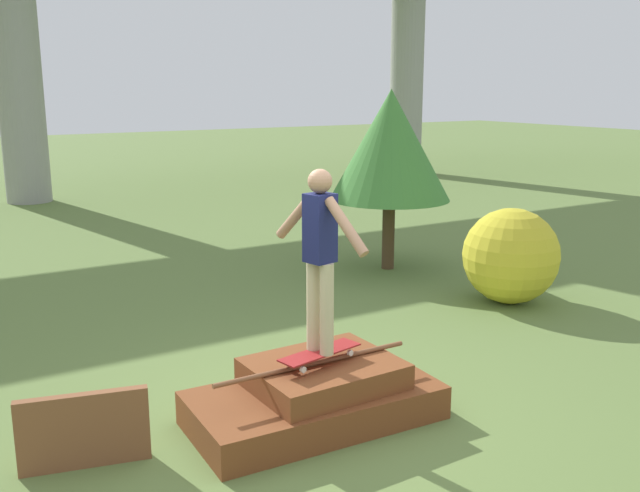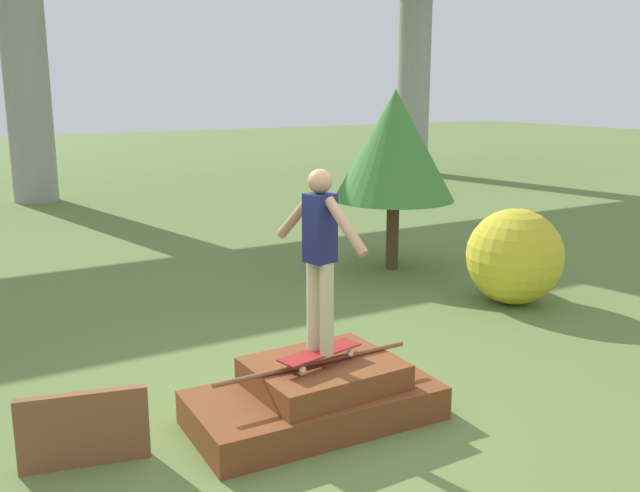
# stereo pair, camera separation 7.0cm
# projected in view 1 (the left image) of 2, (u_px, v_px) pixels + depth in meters

# --- Properties ---
(ground_plane) EXTENTS (80.00, 80.00, 0.00)m
(ground_plane) POSITION_uv_depth(u_px,v_px,m) (314.00, 421.00, 6.36)
(ground_plane) COLOR olive
(scrap_pile) EXTENTS (2.23, 1.19, 0.57)m
(scrap_pile) POSITION_uv_depth(u_px,v_px,m) (317.00, 396.00, 6.34)
(scrap_pile) COLOR brown
(scrap_pile) RESTS_ON ground_plane
(scrap_plank_loose) EXTENTS (0.99, 0.31, 0.61)m
(scrap_plank_loose) POSITION_uv_depth(u_px,v_px,m) (84.00, 431.00, 5.54)
(scrap_plank_loose) COLOR brown
(scrap_plank_loose) RESTS_ON ground_plane
(skateboard) EXTENTS (0.83, 0.38, 0.09)m
(skateboard) POSITION_uv_depth(u_px,v_px,m) (320.00, 353.00, 6.22)
(skateboard) COLOR maroon
(skateboard) RESTS_ON scrap_pile
(skater) EXTENTS (0.31, 1.09, 1.60)m
(skater) POSITION_uv_depth(u_px,v_px,m) (320.00, 249.00, 6.01)
(skater) COLOR #C6B78E
(skater) RESTS_ON skateboard
(tree_behind_left) EXTENTS (1.93, 1.93, 2.87)m
(tree_behind_left) POSITION_uv_depth(u_px,v_px,m) (390.00, 146.00, 11.22)
(tree_behind_left) COLOR #4C3823
(tree_behind_left) RESTS_ON ground_plane
(bush_yellow_flowering) EXTENTS (1.31, 1.31, 1.31)m
(bush_yellow_flowering) POSITION_uv_depth(u_px,v_px,m) (511.00, 256.00, 9.70)
(bush_yellow_flowering) COLOR gold
(bush_yellow_flowering) RESTS_ON ground_plane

